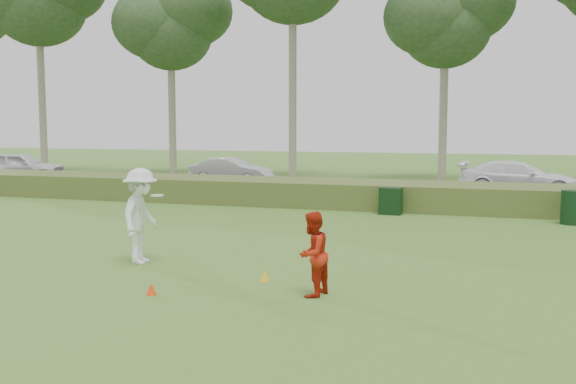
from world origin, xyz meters
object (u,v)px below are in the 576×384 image
(player_red, at_px, (312,254))
(trash_bin, at_px, (573,207))
(car_left, at_px, (20,166))
(utility_cabinet, at_px, (391,201))
(player_white, at_px, (141,216))
(car_right, at_px, (518,178))
(cone_yellow, at_px, (265,276))
(cone_orange, at_px, (151,289))
(car_mid, at_px, (232,171))

(player_red, xyz_separation_m, trash_bin, (5.13, 10.25, -0.22))
(car_left, bearing_deg, utility_cabinet, -126.77)
(player_white, xyz_separation_m, car_left, (-16.59, 15.51, -0.19))
(trash_bin, bearing_deg, utility_cabinet, 175.49)
(utility_cabinet, relative_size, car_right, 0.19)
(player_white, xyz_separation_m, cone_yellow, (3.08, -0.71, -0.91))
(player_white, relative_size, cone_orange, 9.99)
(player_white, distance_m, cone_orange, 2.88)
(car_mid, bearing_deg, player_white, -161.01)
(car_left, bearing_deg, car_mid, -102.17)
(player_white, height_order, cone_orange, player_white)
(player_white, bearing_deg, cone_yellow, -111.28)
(car_mid, xyz_separation_m, car_right, (13.23, -0.53, 0.04))
(player_white, xyz_separation_m, car_mid, (-5.23, 17.02, -0.29))
(cone_yellow, bearing_deg, cone_orange, -134.84)
(trash_bin, bearing_deg, cone_orange, -125.18)
(cone_orange, xyz_separation_m, utility_cabinet, (2.30, 11.50, 0.35))
(player_white, xyz_separation_m, player_red, (4.21, -1.44, -0.28))
(cone_yellow, relative_size, car_left, 0.05)
(car_left, height_order, car_right, car_left)
(car_left, bearing_deg, player_red, -148.90)
(player_red, bearing_deg, trash_bin, 165.86)
(car_mid, relative_size, car_right, 0.83)
(player_white, distance_m, car_right, 18.32)
(utility_cabinet, distance_m, car_left, 21.37)
(utility_cabinet, distance_m, trash_bin, 5.52)
(player_red, height_order, trash_bin, player_red)
(player_red, distance_m, utility_cabinet, 10.70)
(player_white, xyz_separation_m, car_right, (8.00, 16.48, -0.25))
(player_white, distance_m, player_red, 4.46)
(cone_yellow, height_order, utility_cabinet, utility_cabinet)
(cone_orange, relative_size, car_left, 0.05)
(car_mid, bearing_deg, car_left, 99.47)
(cone_orange, xyz_separation_m, car_right, (6.46, 18.73, 0.66))
(player_white, height_order, car_right, player_white)
(player_white, relative_size, car_mid, 0.50)
(cone_orange, bearing_deg, trash_bin, 54.82)
(utility_cabinet, distance_m, car_right, 8.35)
(utility_cabinet, bearing_deg, trash_bin, 0.48)
(cone_orange, height_order, car_right, car_right)
(player_white, bearing_deg, car_mid, 8.76)
(trash_bin, relative_size, car_right, 0.21)
(cone_orange, height_order, utility_cabinet, utility_cabinet)
(player_white, distance_m, car_left, 22.71)
(trash_bin, bearing_deg, car_right, 99.92)
(cone_yellow, relative_size, utility_cabinet, 0.24)
(cone_yellow, relative_size, car_mid, 0.05)
(player_white, relative_size, cone_yellow, 9.66)
(cone_yellow, height_order, car_left, car_left)
(car_left, bearing_deg, cone_yellow, -149.24)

